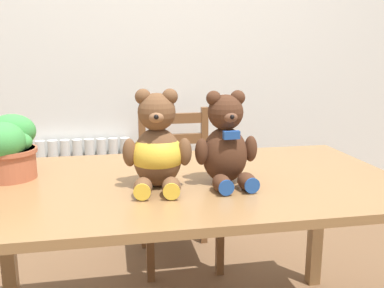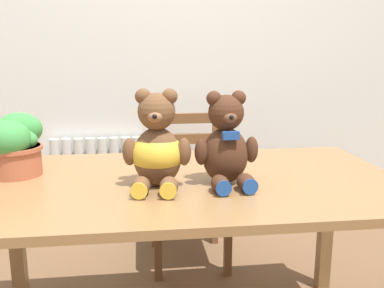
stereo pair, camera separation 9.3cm
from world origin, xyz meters
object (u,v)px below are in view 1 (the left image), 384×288
teddy_bear_right (226,144)px  potted_plant (7,145)px  wooden_chair_behind (178,184)px  teddy_bear_left (157,149)px

teddy_bear_right → potted_plant: bearing=-19.0°
wooden_chair_behind → potted_plant: 1.10m
teddy_bear_left → potted_plant: teddy_bear_left is taller
teddy_bear_left → teddy_bear_right: teddy_bear_left is taller
wooden_chair_behind → teddy_bear_right: (0.03, -0.90, 0.43)m
wooden_chair_behind → teddy_bear_right: size_ratio=2.62×
wooden_chair_behind → teddy_bear_left: teddy_bear_left is taller
teddy_bear_left → teddy_bear_right: size_ratio=1.03×
wooden_chair_behind → teddy_bear_left: size_ratio=2.54×
wooden_chair_behind → teddy_bear_left: 1.02m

